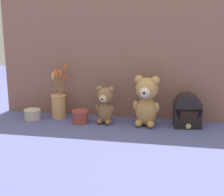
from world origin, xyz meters
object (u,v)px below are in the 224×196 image
at_px(vintage_radio, 187,111).
at_px(decorative_tin_tall, 81,116).
at_px(teddy_bear_medium, 105,104).
at_px(flower_vase, 59,102).
at_px(decorative_tin_short, 32,114).
at_px(teddy_bear_large, 146,100).

bearing_deg(vintage_radio, decorative_tin_tall, -176.31).
distance_m(teddy_bear_medium, flower_vase, 0.32).
bearing_deg(decorative_tin_tall, decorative_tin_short, 179.34).
relative_size(teddy_bear_medium, vintage_radio, 1.15).
relative_size(vintage_radio, decorative_tin_short, 1.92).
bearing_deg(flower_vase, decorative_tin_tall, -23.07).
xyz_separation_m(teddy_bear_large, flower_vase, (-0.56, 0.05, -0.05)).
xyz_separation_m(teddy_bear_medium, decorative_tin_short, (-0.47, -0.02, -0.09)).
height_order(teddy_bear_medium, flower_vase, flower_vase).
height_order(teddy_bear_large, decorative_tin_short, teddy_bear_large).
distance_m(teddy_bear_medium, vintage_radio, 0.49).
bearing_deg(decorative_tin_short, flower_vase, 22.55).
height_order(teddy_bear_medium, decorative_tin_short, teddy_bear_medium).
bearing_deg(teddy_bear_medium, flower_vase, 171.28).
bearing_deg(teddy_bear_large, decorative_tin_tall, -176.93).
bearing_deg(flower_vase, teddy_bear_large, -4.78).
bearing_deg(teddy_bear_large, decorative_tin_short, -178.57).
bearing_deg(teddy_bear_medium, decorative_tin_tall, -172.22).
bearing_deg(flower_vase, teddy_bear_medium, -8.72).
relative_size(teddy_bear_large, decorative_tin_short, 2.90).
xyz_separation_m(teddy_bear_medium, flower_vase, (-0.31, 0.05, -0.02)).
bearing_deg(vintage_radio, decorative_tin_short, -177.75).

